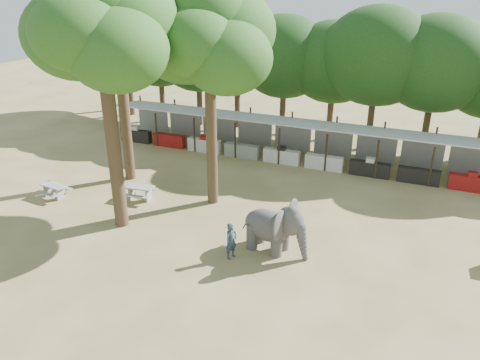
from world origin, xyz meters
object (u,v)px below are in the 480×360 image
at_px(yard_tree_left, 117,36).
at_px(picnic_table_far, 140,191).
at_px(elephant, 276,227).
at_px(handler, 231,241).
at_px(yard_tree_back, 208,37).
at_px(yard_tree_center, 100,27).
at_px(picnic_table_near, 54,189).

relative_size(yard_tree_left, picnic_table_far, 6.60).
distance_m(yard_tree_left, picnic_table_far, 8.43).
bearing_deg(yard_tree_left, elephant, -22.90).
xyz_separation_m(yard_tree_left, handler, (9.27, -5.84, -7.38)).
distance_m(handler, picnic_table_far, 7.69).
bearing_deg(yard_tree_back, elephant, -36.56).
height_order(yard_tree_center, picnic_table_far, yard_tree_center).
relative_size(yard_tree_center, elephant, 3.80).
xyz_separation_m(yard_tree_left, yard_tree_center, (3.00, -5.00, 1.01)).
bearing_deg(yard_tree_center, yard_tree_left, 120.96).
relative_size(elephant, picnic_table_near, 2.00).
bearing_deg(yard_tree_center, picnic_table_near, 169.41).
height_order(yard_tree_center, handler, yard_tree_center).
height_order(yard_tree_back, picnic_table_far, yard_tree_back).
relative_size(handler, picnic_table_far, 0.98).
distance_m(yard_tree_back, picnic_table_far, 8.95).
xyz_separation_m(elephant, picnic_table_far, (-8.45, 2.11, -0.70)).
relative_size(picnic_table_near, picnic_table_far, 0.95).
bearing_deg(elephant, handler, -131.97).
height_order(yard_tree_center, picnic_table_near, yard_tree_center).
bearing_deg(yard_tree_back, yard_tree_center, -126.86).
relative_size(yard_tree_center, picnic_table_far, 7.21).
bearing_deg(handler, yard_tree_center, 104.27).
relative_size(yard_tree_left, picnic_table_near, 6.95).
xyz_separation_m(yard_tree_left, picnic_table_far, (2.36, -2.46, -7.71)).
height_order(handler, picnic_table_near, handler).
relative_size(elephant, handler, 1.94).
bearing_deg(handler, yard_tree_back, 55.90).
relative_size(yard_tree_left, handler, 6.73).
height_order(yard_tree_left, handler, yard_tree_left).
bearing_deg(handler, picnic_table_far, 85.79).
bearing_deg(picnic_table_far, yard_tree_left, 126.63).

